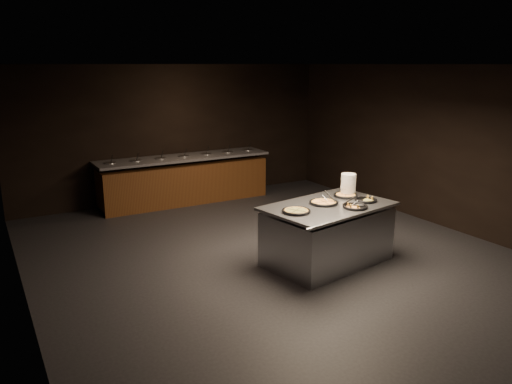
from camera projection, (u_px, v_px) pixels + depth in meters
room at (272, 164)px, 7.44m from camera, size 7.02×8.02×2.92m
salad_bar at (185, 182)px, 10.69m from camera, size 3.70×0.83×1.18m
serving_counter at (327, 235)px, 7.43m from camera, size 2.05×1.51×0.90m
plate_stack at (348, 184)px, 7.86m from camera, size 0.24×0.24×0.33m
pan_veggie_whole at (296, 211)px, 6.94m from camera, size 0.41×0.41×0.04m
pan_cheese_whole at (324, 202)px, 7.37m from camera, size 0.43×0.43×0.04m
pan_cheese_slices_a at (346, 195)px, 7.77m from camera, size 0.37×0.37×0.04m
pan_cheese_slices_b at (355, 207)px, 7.16m from camera, size 0.36×0.36×0.04m
pan_veggie_slices at (366, 200)px, 7.50m from camera, size 0.33×0.33×0.04m
server_left at (327, 197)px, 7.43m from camera, size 0.14×0.34×0.17m
server_right at (352, 202)px, 7.19m from camera, size 0.33×0.14×0.16m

